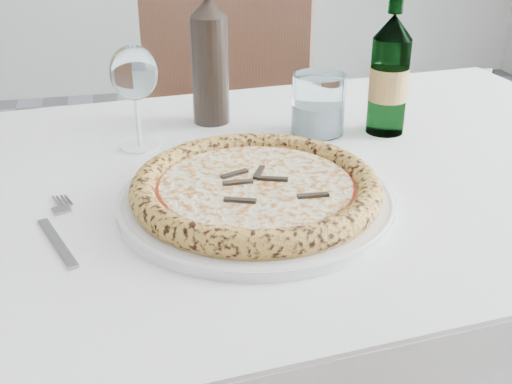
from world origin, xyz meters
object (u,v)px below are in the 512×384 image
wine_glass (134,76)px  wine_bottle (210,59)px  pizza (256,188)px  tumbler (318,108)px  beer_bottle (389,75)px  dining_table (242,231)px  plate (256,200)px  chair_far (215,132)px

wine_glass → wine_bottle: size_ratio=0.63×
wine_glass → pizza: bearing=-59.7°
tumbler → pizza: bearing=-123.1°
beer_bottle → wine_bottle: size_ratio=0.94×
tumbler → dining_table: bearing=-137.9°
plate → dining_table: bearing=90.0°
plate → beer_bottle: size_ratio=1.47×
wine_bottle → wine_glass: bearing=-143.7°
pizza → plate: bearing=60.0°
beer_bottle → tumbler: bearing=169.6°
plate → pizza: bearing=-120.0°
pizza → chair_far: bearing=85.0°
plate → wine_bottle: size_ratio=1.39×
plate → beer_bottle: bearing=39.3°
wine_glass → wine_bottle: wine_bottle is taller
dining_table → wine_glass: size_ratio=8.68×
beer_bottle → wine_bottle: bearing=158.2°
dining_table → pizza: 0.16m
beer_bottle → wine_bottle: wine_bottle is taller
tumbler → wine_glass: bearing=-179.0°
pizza → wine_bottle: wine_bottle is taller
plate → wine_glass: bearing=120.3°
dining_table → wine_bottle: size_ratio=5.47×
plate → wine_glass: size_ratio=2.20×
tumbler → wine_bottle: wine_bottle is taller
pizza → beer_bottle: bearing=39.3°
chair_far → tumbler: size_ratio=9.30×
wine_glass → tumbler: (0.30, 0.01, -0.07)m
dining_table → tumbler: (0.16, 0.14, 0.14)m
chair_far → wine_bottle: size_ratio=3.55×
plate → tumbler: bearing=56.9°
wine_glass → tumbler: size_ratio=1.65×
plate → chair_far: bearing=85.0°
chair_far → tumbler: 0.68m
beer_bottle → plate: bearing=-140.7°
dining_table → plate: size_ratio=3.94×
dining_table → chair_far: chair_far is taller
chair_far → plate: size_ratio=2.55×
wine_glass → beer_bottle: bearing=-2.2°
pizza → wine_bottle: size_ratio=1.25×
dining_table → wine_bottle: wine_bottle is taller
pizza → wine_bottle: (-0.01, 0.33, 0.09)m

